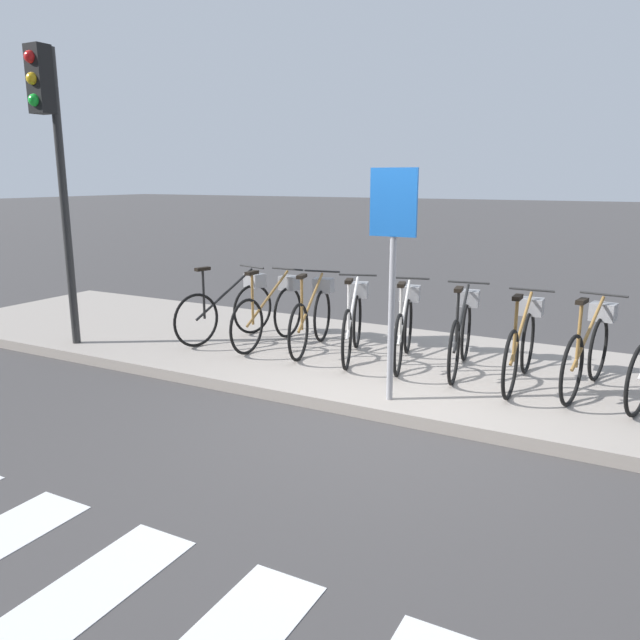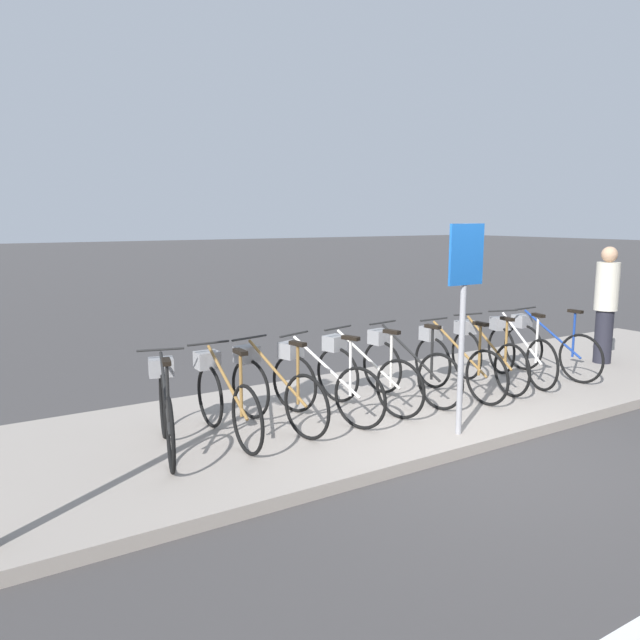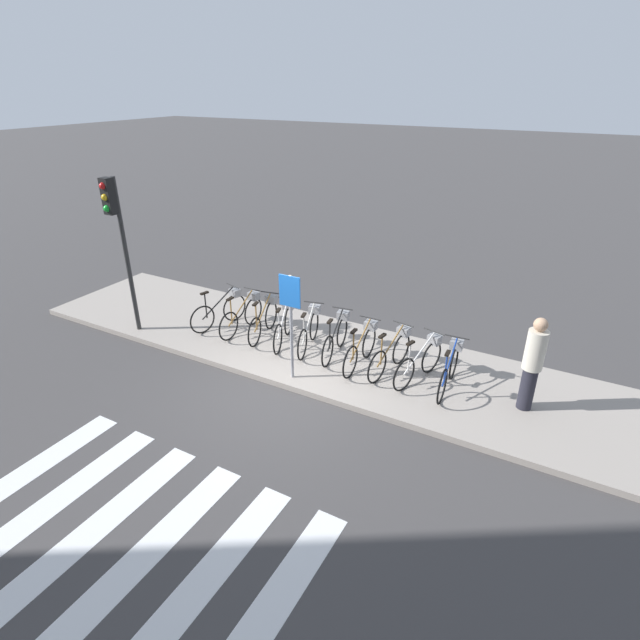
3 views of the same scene
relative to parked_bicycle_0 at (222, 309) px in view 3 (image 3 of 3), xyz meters
name	(u,v)px [view 3 (image 3 of 3)]	position (x,y,z in m)	size (l,w,h in m)	color
ground_plane	(286,390)	(2.71, -1.47, -0.55)	(120.00, 120.00, 0.00)	#423F3F
sidewalk	(324,352)	(2.71, 0.08, -0.49)	(14.36, 3.11, 0.12)	#9E9389
parked_bicycle_0	(222,309)	(0.00, 0.00, 0.00)	(0.56, 1.55, 0.98)	black
parked_bicycle_1	(244,313)	(0.61, 0.03, 0.00)	(0.46, 1.60, 0.98)	black
parked_bicycle_2	(265,318)	(1.18, 0.07, 0.00)	(0.49, 1.57, 0.98)	black
parked_bicycle_3	(284,324)	(1.74, 0.02, 0.00)	(0.63, 1.53, 0.98)	black
parked_bicycle_4	(310,329)	(2.36, 0.08, 0.00)	(0.55, 1.56, 0.98)	black
parked_bicycle_5	(337,335)	(3.01, 0.09, 0.00)	(0.46, 1.58, 0.98)	black
parked_bicycle_6	(362,346)	(3.67, -0.06, 0.00)	(0.46, 1.60, 0.98)	black
parked_bicycle_7	(392,351)	(4.30, 0.01, 0.00)	(0.46, 1.58, 0.98)	black
parked_bicycle_8	(421,359)	(4.91, -0.01, 0.00)	(0.58, 1.55, 0.98)	black
parked_bicycle_9	(450,367)	(5.48, -0.04, 0.00)	(0.46, 1.59, 0.98)	black
pedestrian	(533,362)	(6.86, -0.02, 0.51)	(0.34, 0.34, 1.78)	#23232D
traffic_light	(117,225)	(-1.62, -1.23, 2.10)	(0.24, 0.40, 3.52)	#2D2D2D
sign_post	(290,310)	(2.68, -1.18, 1.03)	(0.44, 0.07, 2.14)	#99999E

